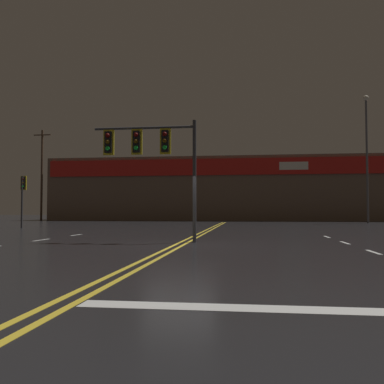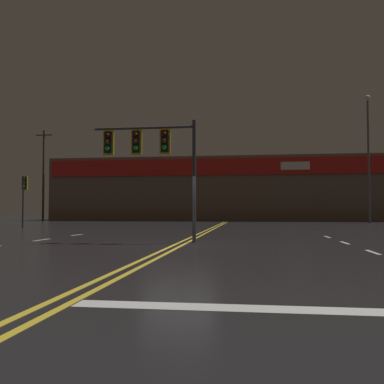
# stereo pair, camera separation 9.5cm
# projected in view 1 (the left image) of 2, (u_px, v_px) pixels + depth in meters

# --- Properties ---
(ground_plane) EXTENTS (200.00, 200.00, 0.00)m
(ground_plane) POSITION_uv_depth(u_px,v_px,m) (179.00, 245.00, 14.82)
(ground_plane) COLOR black
(road_markings) EXTENTS (17.69, 60.00, 0.01)m
(road_markings) POSITION_uv_depth(u_px,v_px,m) (213.00, 251.00, 12.56)
(road_markings) COLOR gold
(road_markings) RESTS_ON ground
(traffic_signal_median) EXTENTS (4.01, 0.36, 4.64)m
(traffic_signal_median) POSITION_uv_depth(u_px,v_px,m) (149.00, 148.00, 16.45)
(traffic_signal_median) COLOR #38383D
(traffic_signal_median) RESTS_ON ground
(traffic_signal_corner_northwest) EXTENTS (0.42, 0.36, 3.64)m
(traffic_signal_corner_northwest) POSITION_uv_depth(u_px,v_px,m) (23.00, 190.00, 29.99)
(traffic_signal_corner_northwest) COLOR #38383D
(traffic_signal_corner_northwest) RESTS_ON ground
(streetlight_median_approach) EXTENTS (0.56, 0.56, 12.41)m
(streetlight_median_approach) POSITION_uv_depth(u_px,v_px,m) (367.00, 144.00, 41.29)
(streetlight_median_approach) COLOR #59595E
(streetlight_median_approach) RESTS_ON ground
(building_backdrop) EXTENTS (43.50, 10.23, 7.59)m
(building_backdrop) POSITION_uv_depth(u_px,v_px,m) (228.00, 190.00, 54.11)
(building_backdrop) COLOR brown
(building_backdrop) RESTS_ON ground
(utility_pole_row) EXTENTS (46.49, 0.26, 11.93)m
(utility_pole_row) POSITION_uv_depth(u_px,v_px,m) (227.00, 170.00, 49.75)
(utility_pole_row) COLOR #4C3828
(utility_pole_row) RESTS_ON ground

